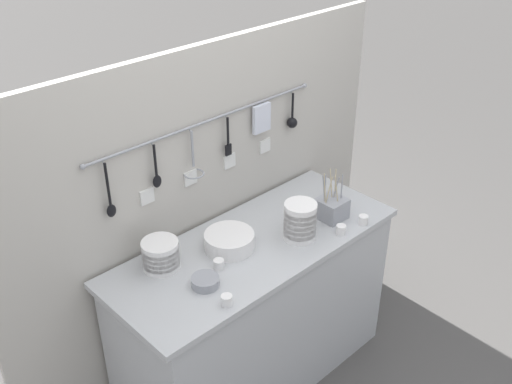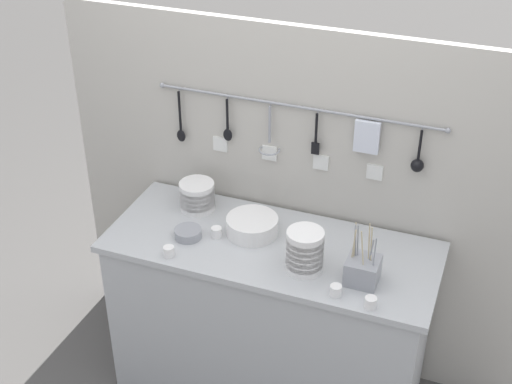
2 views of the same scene
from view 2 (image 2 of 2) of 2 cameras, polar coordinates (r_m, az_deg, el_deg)
name	(u,v)px [view 2 (image 2 of 2)]	position (r m, az deg, el deg)	size (l,w,h in m)	color
ground_plane	(269,384)	(3.69, 1.07, -15.11)	(20.00, 20.00, 0.00)	#514F4C
counter	(270,319)	(3.38, 1.14, -10.11)	(1.46, 0.59, 0.86)	#B7BABC
back_wall	(295,204)	(3.37, 3.14, -0.96)	(2.26, 0.11, 1.74)	#BCB7AD
bowl_stack_wide_centre	(197,196)	(3.33, -4.74, -0.30)	(0.16, 0.16, 0.14)	white
bowl_stack_short_front	(305,251)	(2.93, 3.92, -4.72)	(0.15, 0.15, 0.19)	white
plate_stack	(252,226)	(3.17, -0.31, -2.71)	(0.23, 0.23, 0.08)	white
steel_mixing_bowl	(188,233)	(3.16, -5.46, -3.30)	(0.12, 0.12, 0.04)	#93969E
cutlery_caddy	(363,270)	(2.91, 8.53, -6.17)	(0.13, 0.13, 0.27)	#93969E
cup_beside_plates	(169,251)	(3.06, -6.98, -4.74)	(0.05, 0.05, 0.05)	white
cup_back_right	(216,232)	(3.16, -3.18, -3.23)	(0.05, 0.05, 0.05)	white
cup_edge_near	(371,303)	(2.81, 9.15, -8.73)	(0.05, 0.05, 0.05)	white
cup_centre	(336,290)	(2.85, 6.40, -7.84)	(0.05, 0.05, 0.05)	white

